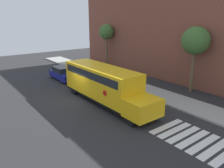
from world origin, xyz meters
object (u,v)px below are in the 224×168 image
tree_near_sidewalk (196,41)px  parked_car (63,73)px  school_bus (104,83)px  tree_far_sidewalk (107,33)px

tree_near_sidewalk → parked_car: bearing=-145.5°
parked_car → tree_near_sidewalk: tree_near_sidewalk is taller
school_bus → tree_near_sidewalk: tree_near_sidewalk is taller
school_bus → tree_far_sidewalk: bearing=142.8°
parked_car → tree_near_sidewalk: bearing=34.5°
tree_near_sidewalk → tree_far_sidewalk: (-14.74, 0.10, 0.03)m
school_bus → tree_near_sidewalk: size_ratio=1.62×
school_bus → tree_far_sidewalk: tree_far_sidewalk is taller
tree_near_sidewalk → tree_far_sidewalk: tree_near_sidewalk is taller
school_bus → tree_near_sidewalk: (3.03, 8.80, 3.30)m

